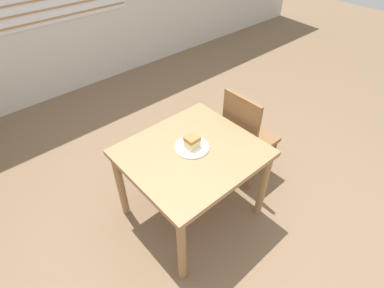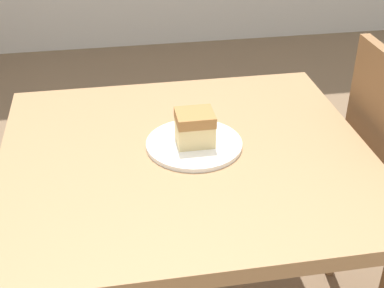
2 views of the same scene
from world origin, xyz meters
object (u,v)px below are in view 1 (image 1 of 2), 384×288
object	(u,v)px
dining_table_near	(192,161)
cake_slice	(192,142)
plate	(192,147)
chair_near_window	(246,135)

from	to	relation	value
dining_table_near	cake_slice	xyz separation A→B (m)	(0.03, 0.03, 0.16)
plate	cake_slice	bearing A→B (deg)	4.60
dining_table_near	plate	bearing A→B (deg)	47.45
dining_table_near	plate	xyz separation A→B (m)	(0.02, 0.03, 0.11)
dining_table_near	cake_slice	distance (m)	0.16
plate	dining_table_near	bearing A→B (deg)	-132.55
chair_near_window	cake_slice	size ratio (longest dim) A/B	9.52
dining_table_near	chair_near_window	distance (m)	0.67
dining_table_near	chair_near_window	world-z (taller)	chair_near_window
chair_near_window	cake_slice	xyz separation A→B (m)	(-0.64, 0.01, 0.28)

